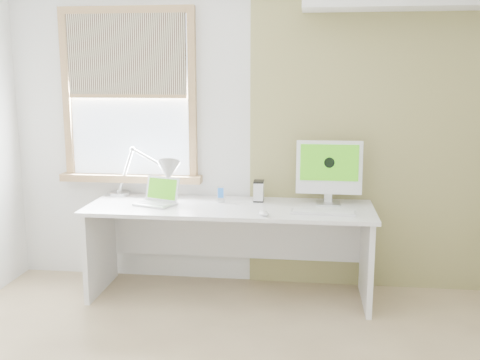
% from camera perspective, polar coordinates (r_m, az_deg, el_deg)
% --- Properties ---
extents(room, '(4.04, 3.54, 2.64)m').
position_cam_1_polar(room, '(2.78, -2.62, 2.01)').
color(room, tan).
rests_on(room, ground).
extents(accent_wall, '(2.00, 0.02, 2.60)m').
position_cam_1_polar(accent_wall, '(4.50, 13.88, 5.11)').
color(accent_wall, '#989856').
rests_on(accent_wall, room).
extents(window, '(1.20, 0.14, 1.42)m').
position_cam_1_polar(window, '(4.66, -11.41, 8.42)').
color(window, '#9C784D').
rests_on(window, room).
extents(desk, '(2.20, 0.70, 0.73)m').
position_cam_1_polar(desk, '(4.36, -0.99, -5.01)').
color(desk, white).
rests_on(desk, room).
extents(desk_lamp, '(0.69, 0.43, 0.42)m').
position_cam_1_polar(desk_lamp, '(4.45, -8.39, 0.68)').
color(desk_lamp, silver).
rests_on(desk_lamp, desk).
extents(laptop, '(0.35, 0.32, 0.21)m').
position_cam_1_polar(laptop, '(4.36, -8.43, -1.80)').
color(laptop, silver).
rests_on(laptop, desk).
extents(phone_dock, '(0.08, 0.08, 0.13)m').
position_cam_1_polar(phone_dock, '(4.38, -2.01, -1.82)').
color(phone_dock, silver).
rests_on(phone_dock, desk).
extents(external_drive, '(0.08, 0.13, 0.16)m').
position_cam_1_polar(external_drive, '(4.40, 1.95, -1.13)').
color(external_drive, silver).
rests_on(external_drive, desk).
extents(imac, '(0.51, 0.17, 0.50)m').
position_cam_1_polar(imac, '(4.33, 9.17, 1.16)').
color(imac, silver).
rests_on(imac, desk).
extents(keyboard, '(0.48, 0.16, 0.02)m').
position_cam_1_polar(keyboard, '(4.07, 8.58, -3.30)').
color(keyboard, white).
rests_on(keyboard, desk).
extents(mouse, '(0.11, 0.13, 0.03)m').
position_cam_1_polar(mouse, '(3.97, 2.46, -3.44)').
color(mouse, white).
rests_on(mouse, desk).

